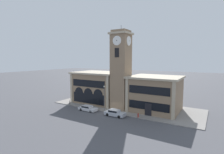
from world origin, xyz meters
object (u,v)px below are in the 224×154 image
Objects in this scene: parked_car_near at (88,108)px; parked_car_mid at (115,113)px; fire_hydrant at (138,115)px; street_lamp at (104,94)px; bollard at (70,102)px.

parked_car_mid reaches higher than parked_car_near.
parked_car_near is 1.02× the size of parked_car_mid.
fire_hydrant is (4.89, 1.63, -0.19)m from parked_car_mid.
parked_car_mid is 5.56m from street_lamp.
parked_car_mid is 15.65m from bollard.
bollard reaches higher than fire_hydrant.
parked_car_mid is 0.77× the size of street_lamp.
fire_hydrant is (20.43, -0.25, -0.10)m from bollard.
street_lamp is 7.03× the size of fire_hydrant.
parked_car_mid is 5.16m from fire_hydrant.
parked_car_near is 5.53× the size of fire_hydrant.
fire_hydrant is at bearing 6.76° from parked_car_near.
street_lamp is 9.59m from fire_hydrant.
bollard is (-7.83, 1.88, -0.02)m from parked_car_near.
street_lamp reaches higher than parked_car_near.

